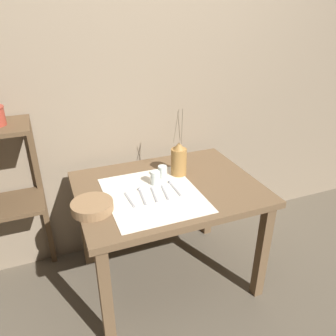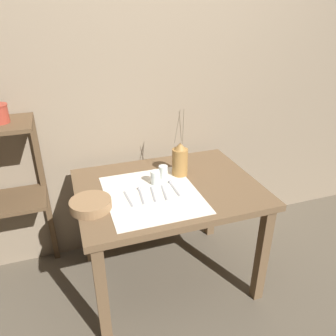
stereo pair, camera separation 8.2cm
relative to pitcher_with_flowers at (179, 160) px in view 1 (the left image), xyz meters
name	(u,v)px [view 1 (the left image)]	position (x,y,z in m)	size (l,w,h in m)	color
ground_plane	(168,276)	(-0.12, -0.11, -0.83)	(12.00, 12.00, 0.00)	brown
stone_wall_back	(139,89)	(-0.12, 0.41, 0.37)	(7.00, 0.06, 2.40)	gray
wooden_table	(168,200)	(-0.12, -0.11, -0.20)	(1.09, 0.83, 0.72)	brown
linen_cloth	(153,195)	(-0.24, -0.18, -0.10)	(0.52, 0.60, 0.00)	silver
pitcher_with_flowers	(179,160)	(0.00, 0.00, 0.00)	(0.10, 0.10, 0.43)	olive
wooden_bowl	(92,206)	(-0.59, -0.21, -0.08)	(0.22, 0.22, 0.05)	#8E6B47
glass_tumbler_near	(155,178)	(-0.18, -0.07, -0.06)	(0.06, 0.06, 0.08)	silver
glass_tumbler_far	(162,172)	(-0.11, -0.01, -0.06)	(0.06, 0.06, 0.08)	silver
fork_inner	(129,200)	(-0.38, -0.19, -0.10)	(0.02, 0.17, 0.00)	#939399
spoon_inner	(141,192)	(-0.30, -0.14, -0.10)	(0.03, 0.18, 0.02)	#939399
knife_center	(154,194)	(-0.23, -0.19, -0.10)	(0.04, 0.17, 0.00)	#939399
fork_outer	(165,192)	(-0.17, -0.19, -0.10)	(0.03, 0.17, 0.00)	#939399
spoon_outer	(172,185)	(-0.10, -0.12, -0.10)	(0.02, 0.18, 0.02)	#939399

